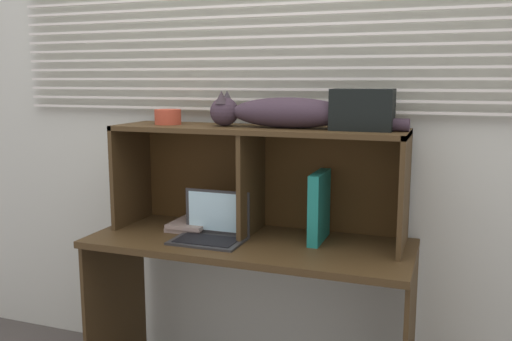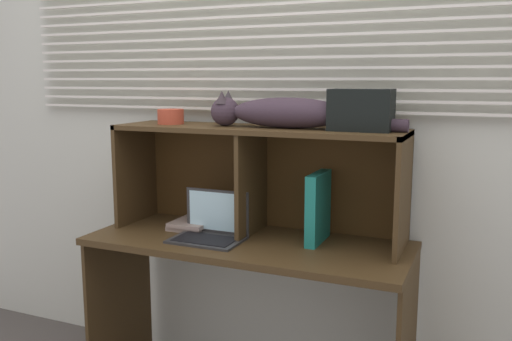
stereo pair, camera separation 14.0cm
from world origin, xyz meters
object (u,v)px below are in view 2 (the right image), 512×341
(laptop, at_px, (211,229))
(small_basket, at_px, (171,117))
(cat, at_px, (281,113))
(book_stack, at_px, (195,223))
(storage_box, at_px, (361,110))
(binder_upright, at_px, (318,208))

(laptop, distance_m, small_basket, 0.57)
(cat, height_order, book_stack, cat)
(storage_box, bearing_deg, laptop, -166.93)
(small_basket, distance_m, storage_box, 0.90)
(cat, relative_size, binder_upright, 2.86)
(binder_upright, bearing_deg, laptop, -162.17)
(binder_upright, bearing_deg, cat, -180.00)
(book_stack, bearing_deg, laptop, -42.67)
(binder_upright, relative_size, storage_box, 1.21)
(small_basket, relative_size, storage_box, 0.49)
(binder_upright, relative_size, book_stack, 1.18)
(small_basket, bearing_deg, storage_box, 0.00)
(cat, distance_m, storage_box, 0.35)
(small_basket, xyz_separation_m, storage_box, (0.90, 0.00, 0.05))
(laptop, xyz_separation_m, storage_box, (0.62, 0.14, 0.53))
(small_basket, height_order, storage_box, storage_box)
(cat, relative_size, book_stack, 3.36)
(cat, distance_m, book_stack, 0.69)
(binder_upright, bearing_deg, book_stack, 179.59)
(book_stack, height_order, storage_box, storage_box)
(laptop, distance_m, binder_upright, 0.48)
(cat, xyz_separation_m, book_stack, (-0.43, 0.00, -0.53))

